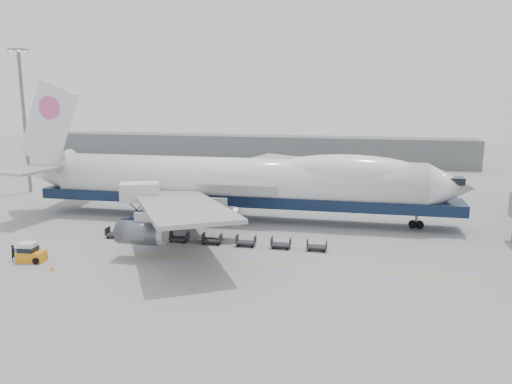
% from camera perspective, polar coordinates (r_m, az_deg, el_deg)
% --- Properties ---
extents(ground, '(260.00, 260.00, 0.00)m').
position_cam_1_polar(ground, '(61.05, -5.13, -5.83)').
color(ground, gray).
rests_on(ground, ground).
extents(apron_line, '(60.00, 0.15, 0.01)m').
position_cam_1_polar(apron_line, '(55.62, -6.93, -7.60)').
color(apron_line, gold).
rests_on(apron_line, ground).
extents(hangar, '(110.00, 8.00, 7.00)m').
position_cam_1_polar(hangar, '(129.46, -0.38, 4.93)').
color(hangar, slate).
rests_on(hangar, ground).
extents(floodlight_mast, '(2.40, 2.40, 25.43)m').
position_cam_1_polar(floodlight_mast, '(99.39, -25.02, 8.16)').
color(floodlight_mast, slate).
rests_on(floodlight_mast, ground).
extents(airliner, '(67.00, 55.30, 19.98)m').
position_cam_1_polar(airliner, '(70.82, -1.89, 1.29)').
color(airliner, white).
rests_on(airliner, ground).
extents(catering_truck, '(6.07, 5.05, 6.21)m').
position_cam_1_polar(catering_truck, '(68.16, -13.07, -1.25)').
color(catering_truck, navy).
rests_on(catering_truck, ground).
extents(baggage_tug, '(3.00, 1.78, 2.11)m').
position_cam_1_polar(baggage_tug, '(59.39, -24.43, -6.38)').
color(baggage_tug, orange).
rests_on(baggage_tug, ground).
extents(ground_worker, '(0.49, 0.69, 1.80)m').
position_cam_1_polar(ground_worker, '(60.37, -25.98, -6.27)').
color(ground_worker, black).
rests_on(ground_worker, ground).
extents(traffic_cone, '(0.37, 0.37, 0.55)m').
position_cam_1_polar(traffic_cone, '(55.76, -22.26, -8.07)').
color(traffic_cone, orange).
rests_on(traffic_cone, ground).
extents(dolly_0, '(2.30, 1.35, 1.30)m').
position_cam_1_polar(dolly_0, '(65.22, -15.74, -4.61)').
color(dolly_0, '#2D2D30').
rests_on(dolly_0, ground).
extents(dolly_1, '(2.30, 1.35, 1.30)m').
position_cam_1_polar(dolly_1, '(63.42, -12.36, -4.89)').
color(dolly_1, '#2D2D30').
rests_on(dolly_1, ground).
extents(dolly_2, '(2.30, 1.35, 1.30)m').
position_cam_1_polar(dolly_2, '(61.86, -8.79, -5.18)').
color(dolly_2, '#2D2D30').
rests_on(dolly_2, ground).
extents(dolly_3, '(2.30, 1.35, 1.30)m').
position_cam_1_polar(dolly_3, '(60.55, -5.04, -5.45)').
color(dolly_3, '#2D2D30').
rests_on(dolly_3, ground).
extents(dolly_4, '(2.30, 1.35, 1.30)m').
position_cam_1_polar(dolly_4, '(59.50, -1.15, -5.71)').
color(dolly_4, '#2D2D30').
rests_on(dolly_4, ground).
extents(dolly_5, '(2.30, 1.35, 1.30)m').
position_cam_1_polar(dolly_5, '(58.74, 2.87, -5.95)').
color(dolly_5, '#2D2D30').
rests_on(dolly_5, ground).
extents(dolly_6, '(2.30, 1.35, 1.30)m').
position_cam_1_polar(dolly_6, '(58.27, 6.97, -6.17)').
color(dolly_6, '#2D2D30').
rests_on(dolly_6, ground).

